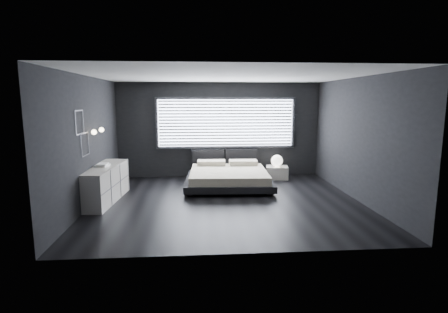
{
  "coord_description": "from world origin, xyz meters",
  "views": [
    {
      "loc": [
        -0.66,
        -7.66,
        2.29
      ],
      "look_at": [
        0.0,
        0.85,
        0.9
      ],
      "focal_mm": 28.0,
      "sensor_mm": 36.0,
      "label": 1
    }
  ],
  "objects": [
    {
      "name": "room",
      "position": [
        0.0,
        0.0,
        1.4
      ],
      "size": [
        6.04,
        6.0,
        2.8
      ],
      "color": "black",
      "rests_on": "ground"
    },
    {
      "name": "wall_art_upper",
      "position": [
        -2.98,
        -0.55,
        1.85
      ],
      "size": [
        0.01,
        0.48,
        0.48
      ],
      "color": "#47474C",
      "rests_on": "ground"
    },
    {
      "name": "nightstand",
      "position": [
        1.67,
        2.23,
        0.18
      ],
      "size": [
        0.7,
        0.61,
        0.36
      ],
      "primitive_type": "cube",
      "rotation": [
        0.0,
        0.0,
        -0.16
      ],
      "color": "silver",
      "rests_on": "ground"
    },
    {
      "name": "sconce_near",
      "position": [
        -2.88,
        0.05,
        1.6
      ],
      "size": [
        0.18,
        0.11,
        0.11
      ],
      "color": "silver",
      "rests_on": "ground"
    },
    {
      "name": "wall_art_lower",
      "position": [
        -2.98,
        -0.3,
        1.38
      ],
      "size": [
        0.01,
        0.48,
        0.48
      ],
      "color": "#47474C",
      "rests_on": "ground"
    },
    {
      "name": "window",
      "position": [
        0.2,
        2.7,
        1.61
      ],
      "size": [
        4.14,
        0.09,
        1.52
      ],
      "color": "white",
      "rests_on": "ground"
    },
    {
      "name": "sconce_far",
      "position": [
        -2.88,
        0.65,
        1.6
      ],
      "size": [
        0.18,
        0.11,
        0.11
      ],
      "color": "silver",
      "rests_on": "ground"
    },
    {
      "name": "headboard",
      "position": [
        0.16,
        2.64,
        0.57
      ],
      "size": [
        1.96,
        0.16,
        0.52
      ],
      "color": "black",
      "rests_on": "ground"
    },
    {
      "name": "bed",
      "position": [
        0.16,
        1.4,
        0.27
      ],
      "size": [
        2.33,
        2.23,
        0.58
      ],
      "color": "black",
      "rests_on": "ground"
    },
    {
      "name": "orb_lamp",
      "position": [
        1.66,
        2.24,
        0.53
      ],
      "size": [
        0.34,
        0.34,
        0.34
      ],
      "primitive_type": "sphere",
      "color": "white",
      "rests_on": "nightstand"
    },
    {
      "name": "dresser",
      "position": [
        -2.78,
        0.26,
        0.4
      ],
      "size": [
        0.73,
        2.05,
        0.81
      ],
      "color": "silver",
      "rests_on": "ground"
    },
    {
      "name": "book_stack",
      "position": [
        -2.8,
        0.24,
        0.84
      ],
      "size": [
        0.3,
        0.36,
        0.07
      ],
      "color": "white",
      "rests_on": "dresser"
    }
  ]
}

